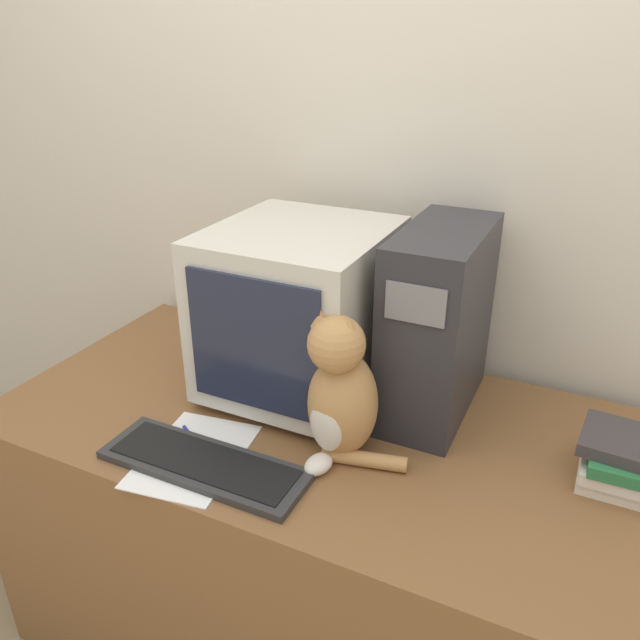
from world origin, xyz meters
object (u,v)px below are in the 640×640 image
(computer_tower, at_px, (438,323))
(book_stack, at_px, (617,459))
(crt_monitor, at_px, (300,310))
(keyboard, at_px, (204,464))
(cat, at_px, (341,394))
(pen, at_px, (196,443))

(computer_tower, xyz_separation_m, book_stack, (0.43, -0.11, -0.18))
(crt_monitor, bearing_deg, book_stack, -3.31)
(computer_tower, bearing_deg, keyboard, -129.18)
(cat, height_order, book_stack, cat)
(crt_monitor, xyz_separation_m, book_stack, (0.77, -0.04, -0.17))
(keyboard, distance_m, book_stack, 0.88)
(computer_tower, relative_size, keyboard, 0.99)
(computer_tower, height_order, cat, computer_tower)
(computer_tower, bearing_deg, crt_monitor, -168.63)
(keyboard, bearing_deg, pen, 137.17)
(crt_monitor, height_order, cat, crt_monitor)
(keyboard, relative_size, book_stack, 2.53)
(cat, distance_m, pen, 0.36)
(computer_tower, bearing_deg, book_stack, -14.52)
(book_stack, bearing_deg, crt_monitor, 176.69)
(computer_tower, distance_m, cat, 0.32)
(keyboard, xyz_separation_m, cat, (0.24, 0.18, 0.15))
(crt_monitor, xyz_separation_m, pen, (-0.10, -0.33, -0.22))
(pen, bearing_deg, crt_monitor, 72.65)
(crt_monitor, relative_size, computer_tower, 0.98)
(book_stack, bearing_deg, computer_tower, 165.48)
(crt_monitor, xyz_separation_m, computer_tower, (0.34, 0.07, 0.01))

